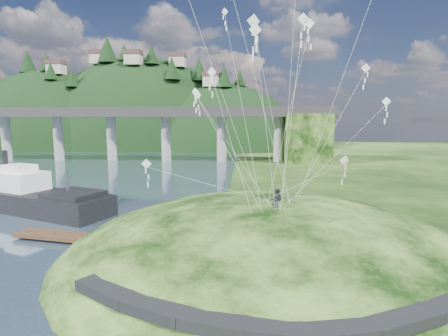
{
  "coord_description": "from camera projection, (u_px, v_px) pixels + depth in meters",
  "views": [
    {
      "loc": [
        6.16,
        -25.77,
        11.4
      ],
      "look_at": [
        4.0,
        6.0,
        7.0
      ],
      "focal_mm": 28.0,
      "sensor_mm": 36.0,
      "label": 1
    }
  ],
  "objects": [
    {
      "name": "grass_hill",
      "position": [
        269.0,
        276.0,
        29.09
      ],
      "size": [
        36.0,
        32.0,
        13.0
      ],
      "color": "black",
      "rests_on": "ground"
    },
    {
      "name": "footpath",
      "position": [
        273.0,
        312.0,
        17.03
      ],
      "size": [
        22.29,
        5.84,
        0.83
      ],
      "color": "black",
      "rests_on": "ground"
    },
    {
      "name": "ground",
      "position": [
        168.0,
        266.0,
        27.45
      ],
      "size": [
        320.0,
        320.0,
        0.0
      ],
      "primitive_type": "plane",
      "color": "black",
      "rests_on": "ground"
    },
    {
      "name": "work_barge",
      "position": [
        33.0,
        196.0,
        43.83
      ],
      "size": [
        22.04,
        13.27,
        7.49
      ],
      "color": "black",
      "rests_on": "ground"
    },
    {
      "name": "kite_swarm",
      "position": [
        265.0,
        58.0,
        27.43
      ],
      "size": [
        21.42,
        15.32,
        19.65
      ],
      "color": "white",
      "rests_on": "ground"
    },
    {
      "name": "bridge",
      "position": [
        131.0,
        126.0,
        97.14
      ],
      "size": [
        160.0,
        11.0,
        15.0
      ],
      "color": "#2D2B2B",
      "rests_on": "ground"
    },
    {
      "name": "far_ridge",
      "position": [
        133.0,
        163.0,
        152.14
      ],
      "size": [
        153.0,
        70.0,
        94.5
      ],
      "color": "black",
      "rests_on": "ground"
    },
    {
      "name": "wooden_dock",
      "position": [
        82.0,
        238.0,
        32.72
      ],
      "size": [
        13.92,
        4.52,
        0.98
      ],
      "color": "#3B2618",
      "rests_on": "ground"
    },
    {
      "name": "kite_flyers",
      "position": [
        277.0,
        190.0,
        27.47
      ],
      "size": [
        1.14,
        2.87,
        2.0
      ],
      "color": "#242531",
      "rests_on": "ground"
    }
  ]
}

